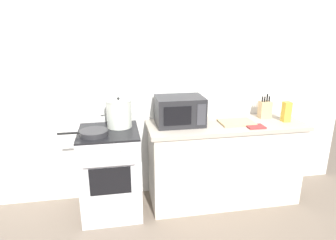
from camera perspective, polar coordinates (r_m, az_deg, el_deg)
name	(u,v)px	position (r m, az deg, el deg)	size (l,w,h in m)	color
back_wall	(166,89)	(3.33, -0.45, 6.04)	(4.40, 0.10, 2.50)	silver
lower_cabinet_right	(223,164)	(3.42, 10.66, -8.29)	(1.64, 0.56, 0.88)	beige
countertop_right	(226,125)	(3.25, 11.11, -0.97)	(1.70, 0.60, 0.04)	#ADA393
stove	(111,172)	(3.20, -10.98, -9.86)	(0.60, 0.64, 0.92)	silver
stock_pot	(119,113)	(3.08, -9.44, 1.29)	(0.35, 0.26, 0.31)	silver
frying_pan	(93,133)	(2.92, -14.24, -2.41)	(0.47, 0.27, 0.05)	#28282B
microwave	(180,111)	(3.11, 2.26, 1.79)	(0.50, 0.37, 0.30)	#232326
cutting_board	(236,122)	(3.27, 13.08, -0.47)	(0.36, 0.26, 0.02)	tan
knife_block	(265,109)	(3.53, 18.21, 1.96)	(0.13, 0.10, 0.28)	tan
pasta_box	(286,112)	(3.47, 21.90, 1.48)	(0.08, 0.08, 0.22)	gold
oven_mitt	(255,127)	(3.19, 16.55, -1.23)	(0.18, 0.14, 0.02)	#993333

